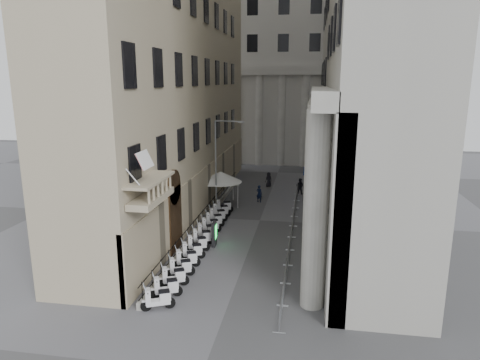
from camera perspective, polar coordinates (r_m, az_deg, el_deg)
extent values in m
cube|color=tan|center=(38.50, -8.50, 21.51)|extent=(5.00, 36.00, 34.00)
cube|color=beige|center=(62.57, 6.08, 16.44)|extent=(22.00, 10.00, 30.00)
cylinder|color=white|center=(38.26, -4.32, -2.42)|extent=(0.06, 0.06, 2.14)
cylinder|color=white|center=(37.72, -0.29, -2.61)|extent=(0.06, 0.06, 2.14)
cylinder|color=white|center=(40.82, -3.42, -1.41)|extent=(0.06, 0.06, 2.14)
cylinder|color=white|center=(40.31, 0.36, -1.57)|extent=(0.06, 0.06, 2.14)
cube|color=silver|center=(38.97, -1.93, -0.40)|extent=(2.92, 2.92, 0.12)
cone|color=silver|center=(38.86, -1.93, 0.30)|extent=(3.89, 3.89, 0.97)
cylinder|color=#96999E|center=(37.46, -3.24, 1.82)|extent=(0.16, 0.16, 7.94)
cylinder|color=#96999E|center=(36.54, -1.53, 7.85)|extent=(2.38, 0.34, 0.12)
cube|color=#96999E|center=(36.26, 0.15, 7.73)|extent=(0.51, 0.26, 0.15)
cube|color=black|center=(30.09, -3.46, -7.20)|extent=(0.28, 0.82, 1.71)
cube|color=#19E54C|center=(30.00, -3.21, -6.87)|extent=(0.06, 0.62, 0.95)
imported|color=black|center=(40.68, 2.58, -1.83)|extent=(0.70, 0.59, 1.63)
imported|color=black|center=(43.92, 7.98, -0.81)|extent=(0.95, 0.83, 1.64)
imported|color=black|center=(46.59, 3.84, 0.07)|extent=(0.93, 0.89, 1.60)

